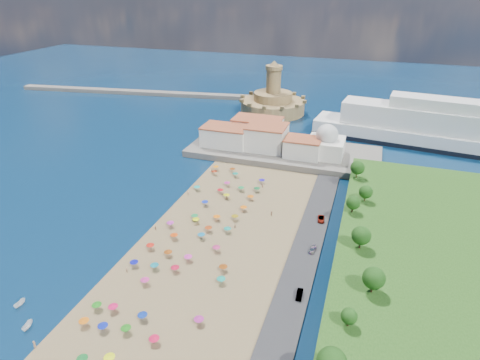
% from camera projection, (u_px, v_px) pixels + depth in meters
% --- Properties ---
extents(ground, '(700.00, 700.00, 0.00)m').
position_uv_depth(ground, '(205.00, 231.00, 134.26)').
color(ground, '#071938').
rests_on(ground, ground).
extents(terrace, '(90.00, 36.00, 3.00)m').
position_uv_depth(terrace, '(283.00, 152.00, 192.74)').
color(terrace, '#59544C').
rests_on(terrace, ground).
extents(jetty, '(18.00, 70.00, 2.40)m').
position_uv_depth(jetty, '(259.00, 125.00, 228.83)').
color(jetty, '#59544C').
rests_on(jetty, ground).
extents(breakwater, '(199.03, 34.77, 2.60)m').
position_uv_depth(breakwater, '(148.00, 93.00, 294.78)').
color(breakwater, '#59544C').
rests_on(breakwater, ground).
extents(waterfront_buildings, '(57.00, 29.00, 11.00)m').
position_uv_depth(waterfront_buildings, '(258.00, 136.00, 194.14)').
color(waterfront_buildings, silver).
rests_on(waterfront_buildings, terrace).
extents(domed_building, '(16.00, 16.00, 15.00)m').
position_uv_depth(domed_building, '(326.00, 143.00, 182.04)').
color(domed_building, silver).
rests_on(domed_building, terrace).
extents(fortress, '(40.00, 40.00, 32.40)m').
position_uv_depth(fortress, '(273.00, 102.00, 251.85)').
color(fortress, tan).
rests_on(fortress, ground).
extents(cruise_ship, '(139.02, 36.52, 30.05)m').
position_uv_depth(cruise_ship, '(455.00, 132.00, 196.16)').
color(cruise_ship, black).
rests_on(cruise_ship, ground).
extents(beach_parasols, '(31.32, 112.30, 2.20)m').
position_uv_depth(beach_parasols, '(188.00, 243.00, 124.70)').
color(beach_parasols, gray).
rests_on(beach_parasols, beach).
extents(beachgoers, '(37.92, 100.36, 1.89)m').
position_uv_depth(beachgoers, '(204.00, 221.00, 137.86)').
color(beachgoers, tan).
rests_on(beachgoers, beach).
extents(moored_boats, '(9.40, 9.06, 1.44)m').
position_uv_depth(moored_boats, '(24.00, 315.00, 99.58)').
color(moored_boats, white).
rests_on(moored_boats, ground).
extents(parked_cars, '(2.82, 44.03, 1.44)m').
position_uv_depth(parked_cars, '(313.00, 246.00, 124.42)').
color(parked_cars, gray).
rests_on(parked_cars, promenade).
extents(hillside_trees, '(13.64, 112.84, 7.48)m').
position_uv_depth(hillside_trees, '(355.00, 253.00, 106.85)').
color(hillside_trees, '#382314').
rests_on(hillside_trees, hillside).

